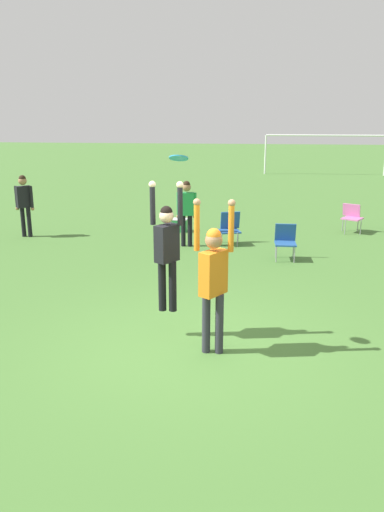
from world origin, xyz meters
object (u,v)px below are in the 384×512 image
person_defending (213,273)px  camping_chair_2 (230,226)px  person_spectator_near (187,207)px  camping_chair_0 (352,216)px  person_spectator_far (24,200)px  person_jumping (167,245)px  frisbee (179,158)px  cooler_box (179,225)px  camping_chair_3 (285,239)px

person_defending → camping_chair_2: 6.61m
person_defending → person_spectator_near: bearing=-135.1°
camping_chair_0 → person_spectator_far: bearing=41.0°
person_jumping → frisbee: (0.24, -0.33, 1.31)m
person_spectator_near → camping_chair_2: bearing=12.4°
person_spectator_far → cooler_box: size_ratio=3.84×
person_spectator_near → cooler_box: bearing=96.7°
person_spectator_near → cooler_box: size_ratio=3.78×
person_jumping → cooler_box: person_jumping is taller
camping_chair_3 → person_spectator_far: (-7.26, 1.43, 0.57)m
frisbee → person_spectator_near: frisbee is taller
camping_chair_2 → person_spectator_far: (-5.85, 0.07, 0.59)m
frisbee → cooler_box: (-1.22, 7.72, -2.59)m
person_defending → camping_chair_3: person_defending is taller
frisbee → person_spectator_far: size_ratio=0.15×
camping_chair_2 → camping_chair_3: (1.42, -1.36, 0.02)m
person_jumping → camping_chair_0: 9.03m
person_defending → camping_chair_0: bearing=-168.5°
frisbee → camping_chair_3: bearing=70.5°
frisbee → person_spectator_near: size_ratio=0.15×
person_defending → person_spectator_far: person_defending is taller
camping_chair_2 → person_spectator_near: bearing=3.2°
person_jumping → camping_chair_3: 5.23m
frisbee → person_spectator_near: 6.27m
frisbee → cooler_box: 8.24m
person_spectator_far → person_spectator_near: bearing=-47.3°
person_defending → frisbee: frisbee is taller
camping_chair_2 → person_spectator_near: 1.33m
camping_chair_0 → cooler_box: (-5.11, -0.57, -0.31)m
person_jumping → frisbee: 1.37m
cooler_box → camping_chair_3: bearing=-41.7°
camping_chair_0 → person_spectator_near: person_spectator_near is taller
camping_chair_3 → person_spectator_far: size_ratio=0.48×
camping_chair_0 → person_spectator_far: size_ratio=0.47×
camping_chair_2 → person_spectator_near: person_spectator_near is taller
frisbee → camping_chair_2: bearing=86.7°
camping_chair_3 → cooler_box: 4.04m
person_defending → frisbee: size_ratio=8.46×
camping_chair_0 → person_spectator_near: bearing=56.5°
camping_chair_0 → person_spectator_far: person_spectator_far is taller
camping_chair_0 → frisbee: bearing=94.9°
person_defending → camping_chair_2: size_ratio=2.63×
person_jumping → camping_chair_3: size_ratio=2.36×
person_defending → person_spectator_far: 8.94m
camping_chair_0 → camping_chair_3: 3.87m
person_jumping → person_defending: 0.93m
person_spectator_near → person_spectator_far: (-4.73, 0.50, 0.02)m
person_defending → person_spectator_far: bearing=-104.7°
camping_chair_0 → person_spectator_far: 9.56m
person_spectator_far → camping_chair_2: bearing=-41.9°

